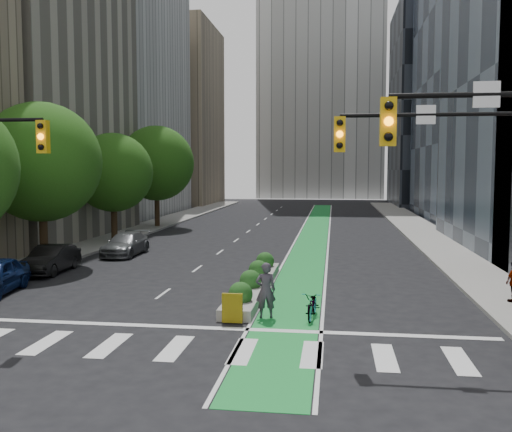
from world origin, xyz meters
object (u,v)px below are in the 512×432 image
(median_planter, at_px, (254,283))
(cyclist, at_px, (266,290))
(parked_car_left_mid, at_px, (51,259))
(bicycle, at_px, (313,305))
(parked_car_left_far, at_px, (126,244))

(median_planter, height_order, cyclist, cyclist)
(median_planter, height_order, parked_car_left_mid, parked_car_left_mid)
(bicycle, height_order, cyclist, cyclist)
(median_planter, relative_size, bicycle, 5.54)
(bicycle, distance_m, cyclist, 1.72)
(median_planter, xyz_separation_m, cyclist, (1.02, -4.31, 0.61))
(parked_car_left_mid, bearing_deg, cyclist, -33.94)
(bicycle, bearing_deg, median_planter, 128.04)
(bicycle, height_order, parked_car_left_far, parked_car_left_far)
(median_planter, xyz_separation_m, parked_car_left_far, (-9.12, 9.01, 0.30))
(median_planter, distance_m, parked_car_left_far, 12.83)
(bicycle, distance_m, parked_car_left_far, 17.64)
(parked_car_left_far, bearing_deg, median_planter, -44.44)
(parked_car_left_far, bearing_deg, bicycle, -47.90)
(bicycle, bearing_deg, cyclist, -168.27)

